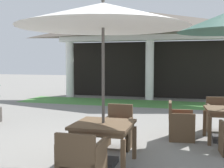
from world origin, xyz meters
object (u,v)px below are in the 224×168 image
at_px(patio_table_mid_left, 103,129).
at_px(patio_chair_near_foreground_north, 218,115).
at_px(patio_chair_mid_left_north, 118,128).
at_px(patio_chair_near_foreground_west, 180,122).
at_px(patio_chair_mid_left_south, 81,161).
at_px(patio_umbrella_mid_left, 103,16).

bearing_deg(patio_table_mid_left, patio_chair_near_foreground_north, 56.65).
bearing_deg(patio_table_mid_left, patio_chair_mid_left_north, 90.61).
xyz_separation_m(patio_chair_near_foreground_west, patio_chair_mid_left_south, (-1.17, -3.12, 0.01)).
height_order(patio_umbrella_mid_left, patio_chair_mid_left_north, patio_umbrella_mid_left).
bearing_deg(patio_chair_mid_left_south, patio_umbrella_mid_left, 90.00).
relative_size(patio_chair_near_foreground_north, patio_table_mid_left, 0.86).
distance_m(patio_umbrella_mid_left, patio_chair_mid_left_north, 2.38).
relative_size(patio_table_mid_left, patio_chair_mid_left_south, 1.17).
distance_m(patio_table_mid_left, patio_chair_mid_left_south, 1.07).
height_order(patio_chair_near_foreground_north, patio_chair_near_foreground_west, patio_chair_near_foreground_west).
relative_size(patio_chair_near_foreground_north, patio_chair_mid_left_north, 0.97).
xyz_separation_m(patio_umbrella_mid_left, patio_chair_mid_left_north, (-0.01, 1.05, -2.13)).
xyz_separation_m(patio_chair_near_foreground_west, patio_umbrella_mid_left, (-1.18, -2.07, 2.13)).
bearing_deg(patio_chair_near_foreground_west, patio_table_mid_left, -35.17).
distance_m(patio_chair_near_foreground_north, patio_chair_mid_left_south, 4.70).
height_order(patio_chair_near_foreground_north, patio_chair_mid_left_north, patio_chair_mid_left_north).
bearing_deg(patio_table_mid_left, patio_umbrella_mid_left, 90.00).
bearing_deg(patio_chair_mid_left_north, patio_chair_near_foreground_north, -135.29).
bearing_deg(patio_chair_mid_left_north, patio_chair_mid_left_south, 90.00).
bearing_deg(patio_chair_near_foreground_north, patio_chair_mid_left_south, 58.22).
relative_size(patio_chair_near_foreground_west, patio_chair_mid_left_south, 1.01).
height_order(patio_chair_near_foreground_west, patio_chair_mid_left_north, patio_chair_mid_left_north).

